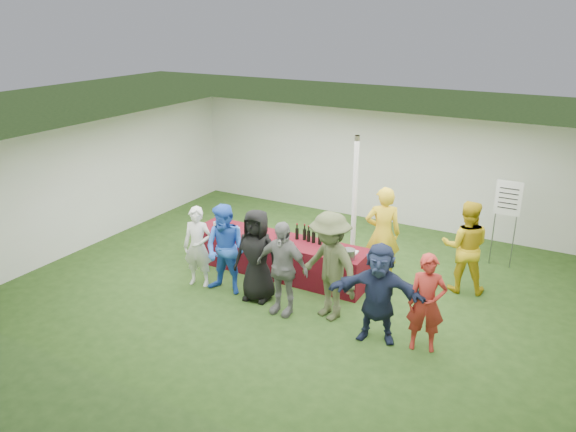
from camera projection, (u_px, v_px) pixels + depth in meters
The scene contains 18 objects.
ground at pixel (303, 283), 10.79m from camera, with size 60.00×60.00×0.00m, color #284719.
tent at pixel (354, 203), 11.08m from camera, with size 10.00×10.00×10.00m.
serving_table at pixel (279, 256), 11.05m from camera, with size 3.60×0.80×0.75m, color #5B0718.
wine_bottles at pixel (312, 236), 10.71m from camera, with size 0.73×0.13×0.32m.
wine_glasses at pixel (252, 233), 10.90m from camera, with size 2.75×0.11×0.16m.
water_bottle at pixel (281, 232), 10.95m from camera, with size 0.07×0.07×0.23m.
bar_towel at pixel (351, 252), 10.27m from camera, with size 0.25×0.18×0.03m, color white.
dump_bucket at pixel (349, 254), 9.99m from camera, with size 0.23×0.23×0.18m, color slate.
wine_list_sign at pixel (508, 205), 11.07m from camera, with size 0.50×0.03×1.80m.
staff_pourer at pixel (383, 234), 10.66m from camera, with size 0.68×0.45×1.86m, color yellow.
staff_back at pixel (465, 247), 10.22m from camera, with size 0.85×0.66×1.75m, color gold.
customer_0 at pixel (198, 247), 10.47m from camera, with size 0.56×0.37×1.55m, color silver.
customer_1 at pixel (226, 250), 10.15m from camera, with size 0.82×0.64×1.69m, color blue.
customer_2 at pixel (257, 255), 9.92m from camera, with size 0.83×0.54×1.70m, color black.
customer_3 at pixel (282, 268), 9.46m from camera, with size 0.98×0.41×1.67m, color slate.
customer_4 at pixel (330, 266), 9.27m from camera, with size 1.22×0.70×1.89m, color #464D2D.
customer_5 at pixel (378, 293), 8.67m from camera, with size 1.51×0.48×1.63m, color #1E2745.
customer_6 at pixel (427, 303), 8.43m from camera, with size 0.57×0.37×1.57m, color maroon.
Camera 1 is at (4.48, -8.60, 4.91)m, focal length 35.00 mm.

